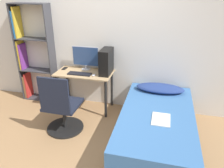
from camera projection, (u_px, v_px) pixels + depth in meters
ground_plane at (73, 152)px, 3.05m from camera, size 14.00×14.00×0.00m
wall_back at (102, 40)px, 3.87m from camera, size 8.00×0.05×2.50m
desk at (85, 79)px, 3.93m from camera, size 1.00×0.53×0.72m
bookshelf at (30, 55)px, 4.18m from camera, size 0.71×0.25×1.86m
office_chair at (62, 111)px, 3.36m from camera, size 0.58×0.58×0.98m
bed at (156, 128)px, 3.15m from camera, size 1.04×1.95×0.51m
pillow at (160, 88)px, 3.66m from camera, size 0.79×0.36×0.11m
magazine at (161, 119)px, 2.89m from camera, size 0.24×0.32×0.01m
monitor at (86, 57)px, 3.94m from camera, size 0.50×0.17×0.42m
keyboard at (80, 74)px, 3.79m from camera, size 0.42×0.14×0.02m
pc_tower at (106, 62)px, 3.75m from camera, size 0.17×0.39×0.43m
mouse at (94, 75)px, 3.73m from camera, size 0.06×0.09×0.02m
phone at (65, 68)px, 4.05m from camera, size 0.07×0.14×0.01m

